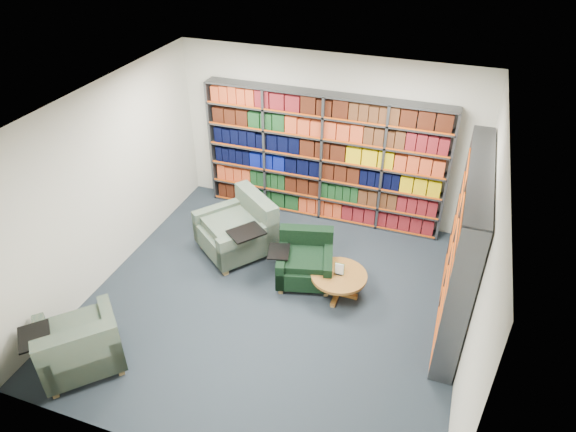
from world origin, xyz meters
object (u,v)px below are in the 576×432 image
(chair_teal_front, at_px, (80,348))
(chair_teal_left, at_px, (241,230))
(chair_green_right, at_px, (305,261))
(coffee_table, at_px, (339,279))

(chair_teal_front, bearing_deg, chair_teal_left, 73.36)
(chair_teal_left, relative_size, chair_teal_front, 1.10)
(chair_green_right, bearing_deg, chair_teal_left, 165.31)
(chair_green_right, height_order, coffee_table, chair_green_right)
(chair_teal_front, xyz_separation_m, coffee_table, (2.56, 2.28, -0.03))
(chair_green_right, xyz_separation_m, coffee_table, (0.57, -0.23, 0.01))
(chair_teal_front, bearing_deg, coffee_table, 41.71)
(chair_green_right, bearing_deg, coffee_table, -22.35)
(coffee_table, bearing_deg, chair_green_right, 157.65)
(chair_teal_left, distance_m, chair_teal_front, 2.94)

